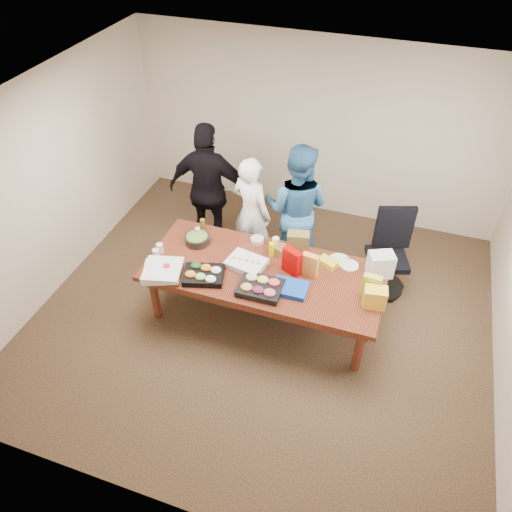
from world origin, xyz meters
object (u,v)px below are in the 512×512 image
at_px(person_right, 296,208).
at_px(office_chair, 388,256).
at_px(person_center, 251,213).
at_px(sheet_cake, 246,263).
at_px(conference_table, 263,293).
at_px(salad_bowl, 197,239).

bearing_deg(person_right, office_chair, 174.05).
xyz_separation_m(person_center, sheet_cake, (0.26, -0.93, -0.03)).
height_order(conference_table, salad_bowl, salad_bowl).
distance_m(person_right, sheet_cake, 1.14).
xyz_separation_m(conference_table, sheet_cake, (-0.22, 0.01, 0.41)).
xyz_separation_m(office_chair, person_right, (-1.26, 0.15, 0.35)).
distance_m(conference_table, person_right, 1.24).
relative_size(office_chair, salad_bowl, 3.60).
bearing_deg(salad_bowl, person_right, 40.57).
xyz_separation_m(conference_table, person_center, (-0.48, 0.94, 0.44)).
xyz_separation_m(office_chair, salad_bowl, (-2.29, -0.73, 0.24)).
bearing_deg(salad_bowl, sheet_cake, -16.47).
relative_size(sheet_cake, salad_bowl, 1.42).
relative_size(conference_table, salad_bowl, 8.99).
xyz_separation_m(conference_table, office_chair, (1.34, 0.96, 0.19)).
distance_m(office_chair, salad_bowl, 2.42).
bearing_deg(conference_table, salad_bowl, 166.41).
bearing_deg(office_chair, person_right, 154.65).
bearing_deg(person_right, conference_table, 86.71).
height_order(conference_table, person_right, person_right).
distance_m(conference_table, sheet_cake, 0.47).
bearing_deg(sheet_cake, office_chair, 42.27).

